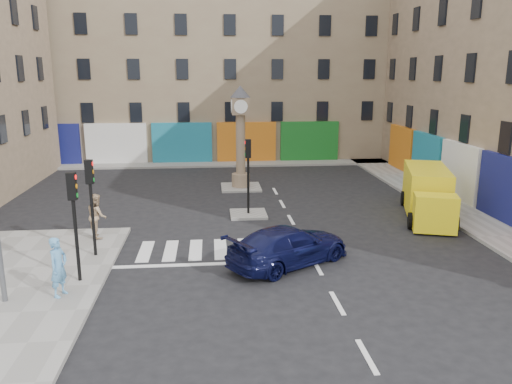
{
  "coord_description": "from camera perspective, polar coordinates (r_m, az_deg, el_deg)",
  "views": [
    {
      "loc": [
        -3.81,
        -15.94,
        6.98
      ],
      "look_at": [
        -1.92,
        4.66,
        2.0
      ],
      "focal_mm": 35.0,
      "sensor_mm": 36.0,
      "label": 1
    }
  ],
  "objects": [
    {
      "name": "navy_sedan",
      "position": [
        18.61,
        3.77,
        -6.15
      ],
      "size": [
        5.27,
        4.39,
        1.44
      ],
      "primitive_type": "imported",
      "rotation": [
        0.0,
        0.0,
        2.14
      ],
      "color": "black",
      "rests_on": "ground"
    },
    {
      "name": "building_far",
      "position": [
        43.96,
        -5.7,
        15.46
      ],
      "size": [
        32.0,
        10.0,
        17.0
      ],
      "primitive_type": "cube",
      "color": "#857458",
      "rests_on": "ground"
    },
    {
      "name": "pedestrian_blue",
      "position": [
        16.79,
        -21.64,
        -7.95
      ],
      "size": [
        0.68,
        0.81,
        1.91
      ],
      "primitive_type": "imported",
      "rotation": [
        0.0,
        0.0,
        1.2
      ],
      "color": "#5796C7",
      "rests_on": "sidewalk_left"
    },
    {
      "name": "clock_pillar",
      "position": [
        30.18,
        -1.78,
        7.01
      ],
      "size": [
        1.2,
        1.2,
        6.1
      ],
      "color": "#8F765D",
      "rests_on": "island_far"
    },
    {
      "name": "pedestrian_tan",
      "position": [
        22.07,
        -17.73,
        -2.59
      ],
      "size": [
        1.02,
        1.12,
        1.89
      ],
      "primitive_type": "imported",
      "rotation": [
        0.0,
        0.0,
        1.98
      ],
      "color": "tan",
      "rests_on": "sidewalk_left"
    },
    {
      "name": "yellow_van",
      "position": [
        26.1,
        19.02,
        -0.13
      ],
      "size": [
        3.65,
        6.62,
        2.31
      ],
      "rotation": [
        0.0,
        0.0,
        -0.3
      ],
      "color": "yellow",
      "rests_on": "ground"
    },
    {
      "name": "traffic_light_island",
      "position": [
        24.4,
        -0.9,
        3.18
      ],
      "size": [
        0.28,
        0.22,
        3.7
      ],
      "color": "black",
      "rests_on": "island_near"
    },
    {
      "name": "traffic_light_left_near",
      "position": [
        17.31,
        -20.1,
        -1.9
      ],
      "size": [
        0.28,
        0.22,
        3.7
      ],
      "color": "black",
      "rests_on": "sidewalk_left"
    },
    {
      "name": "traffic_light_left_far",
      "position": [
        19.56,
        -18.36,
        -0.04
      ],
      "size": [
        0.28,
        0.22,
        3.7
      ],
      "color": "black",
      "rests_on": "sidewalk_left"
    },
    {
      "name": "sidewalk_far",
      "position": [
        38.76,
        -5.45,
        3.22
      ],
      "size": [
        32.0,
        2.4,
        0.15
      ],
      "primitive_type": "cube",
      "color": "gray",
      "rests_on": "ground"
    },
    {
      "name": "ground",
      "position": [
        17.81,
        7.66,
        -9.66
      ],
      "size": [
        120.0,
        120.0,
        0.0
      ],
      "primitive_type": "plane",
      "color": "black",
      "rests_on": "ground"
    },
    {
      "name": "island_near",
      "position": [
        24.98,
        -0.88,
        -2.54
      ],
      "size": [
        1.8,
        1.8,
        0.12
      ],
      "primitive_type": "cube",
      "color": "gray",
      "rests_on": "ground"
    },
    {
      "name": "island_far",
      "position": [
        30.78,
        -1.74,
        0.54
      ],
      "size": [
        2.4,
        2.4,
        0.12
      ],
      "primitive_type": "cube",
      "color": "gray",
      "rests_on": "ground"
    },
    {
      "name": "sidewalk_right",
      "position": [
        29.62,
        19.92,
        -0.77
      ],
      "size": [
        2.6,
        30.0,
        0.15
      ],
      "primitive_type": "cube",
      "color": "gray",
      "rests_on": "ground"
    }
  ]
}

